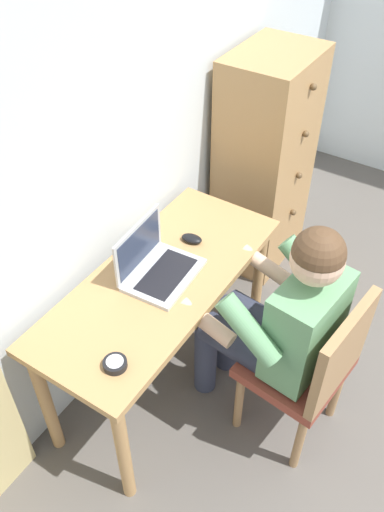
{
  "coord_description": "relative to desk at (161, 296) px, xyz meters",
  "views": [
    {
      "loc": [
        -1.67,
        0.86,
        2.35
      ],
      "look_at": [
        -0.26,
        1.76,
        0.83
      ],
      "focal_mm": 37.47,
      "sensor_mm": 36.0,
      "label": 1
    }
  ],
  "objects": [
    {
      "name": "desk_clock",
      "position": [
        -0.47,
        -0.13,
        0.13
      ],
      "size": [
        0.09,
        0.09,
        0.03
      ],
      "color": "black",
      "rests_on": "desk"
    },
    {
      "name": "computer_mouse",
      "position": [
        0.28,
        0.02,
        0.13
      ],
      "size": [
        0.07,
        0.11,
        0.03
      ],
      "primitive_type": "ellipsoid",
      "rotation": [
        0.0,
        0.0,
        0.14
      ],
      "color": "black",
      "rests_on": "desk"
    },
    {
      "name": "person_seated",
      "position": [
        0.12,
        -0.51,
        0.05
      ],
      "size": [
        0.57,
        0.61,
        1.19
      ],
      "color": "#33384C",
      "rests_on": "ground_plane"
    },
    {
      "name": "chair",
      "position": [
        0.1,
        -0.7,
        -0.13
      ],
      "size": [
        0.46,
        0.45,
        0.87
      ],
      "color": "brown",
      "rests_on": "ground_plane"
    },
    {
      "name": "desk",
      "position": [
        0.0,
        0.0,
        0.0
      ],
      "size": [
        1.27,
        0.54,
        0.73
      ],
      "color": "tan",
      "rests_on": "ground_plane"
    },
    {
      "name": "dresser",
      "position": [
        1.16,
        0.08,
        0.04
      ],
      "size": [
        0.56,
        0.44,
        1.31
      ],
      "color": "tan",
      "rests_on": "ground_plane"
    },
    {
      "name": "laptop",
      "position": [
        0.01,
        0.03,
        0.17
      ],
      "size": [
        0.36,
        0.27,
        0.24
      ],
      "color": "#B7BABF",
      "rests_on": "desk"
    },
    {
      "name": "wall_back",
      "position": [
        0.36,
        0.34,
        0.64
      ],
      "size": [
        4.8,
        0.05,
        2.5
      ],
      "primitive_type": "cube",
      "color": "silver",
      "rests_on": "ground_plane"
    }
  ]
}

